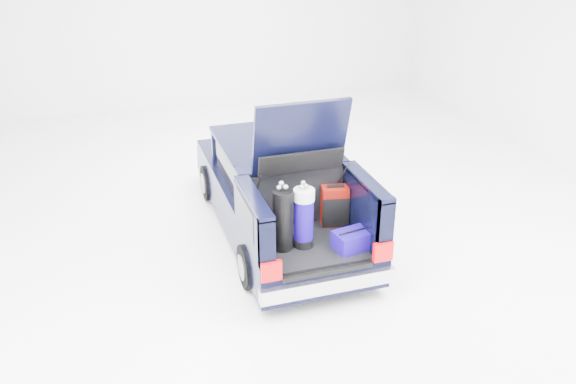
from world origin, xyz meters
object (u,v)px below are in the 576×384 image
object	(u,v)px
red_suitcase	(335,206)
black_golf_bag	(283,220)
blue_golf_bag	(304,217)
car	(276,189)
blue_duffel	(354,240)

from	to	relation	value
red_suitcase	black_golf_bag	xyz separation A→B (m)	(-0.89, -0.41, 0.14)
red_suitcase	blue_golf_bag	bearing A→B (deg)	-134.05
red_suitcase	black_golf_bag	bearing A→B (deg)	-143.74
car	blue_golf_bag	bearing A→B (deg)	-93.69
black_golf_bag	blue_golf_bag	bearing A→B (deg)	9.51
red_suitcase	black_golf_bag	size ratio (longest dim) A/B	0.64
car	black_golf_bag	size ratio (longest dim) A/B	4.93
black_golf_bag	blue_golf_bag	size ratio (longest dim) A/B	1.02
car	blue_duffel	bearing A→B (deg)	-75.07
red_suitcase	blue_duffel	size ratio (longest dim) A/B	1.08
car	red_suitcase	size ratio (longest dim) A/B	7.66
blue_golf_bag	black_golf_bag	bearing A→B (deg)	157.72
black_golf_bag	blue_duffel	distance (m)	0.98
red_suitcase	black_golf_bag	distance (m)	0.99
blue_golf_bag	blue_duffel	size ratio (longest dim) A/B	1.66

